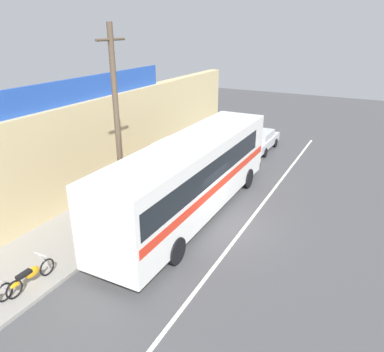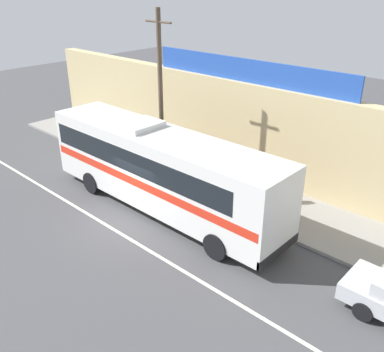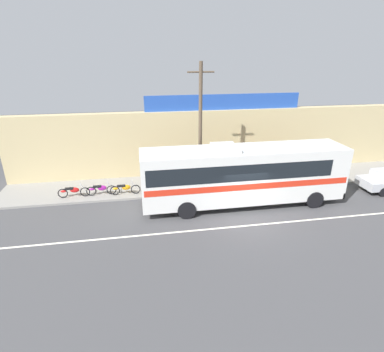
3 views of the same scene
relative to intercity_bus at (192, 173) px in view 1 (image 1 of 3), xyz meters
The scene contains 10 objects.
ground_plane 2.72m from the intercity_bus, 96.21° to the right, with size 70.00×70.00×0.00m, color #444447.
sidewalk_slab 3.99m from the intercity_bus, 93.17° to the left, with size 30.00×3.60×0.14m, color gray.
storefront_facade 5.61m from the intercity_bus, 91.95° to the left, with size 30.00×0.70×4.80m, color tan.
storefront_billboard 6.49m from the intercity_bus, 87.36° to the left, with size 11.41×0.12×1.10m, color #234CAD.
road_center_stripe 3.29m from the intercity_bus, 94.27° to the right, with size 30.00×0.14×0.01m, color silver.
intercity_bus is the anchor object (origin of this frame).
parked_car 10.72m from the intercity_bus, ahead, with size 4.25×1.83×1.37m.
utility_pole 3.80m from the intercity_bus, 134.35° to the left, with size 1.60×0.22×8.10m.
motorcycle_green 7.55m from the intercity_bus, 162.13° to the left, with size 1.93×0.56×0.94m.
pedestrian_by_curb 5.37m from the intercity_bus, 46.32° to the left, with size 0.30×0.48×1.60m.
Camera 1 is at (-13.28, -5.26, 8.14)m, focal length 34.84 mm.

